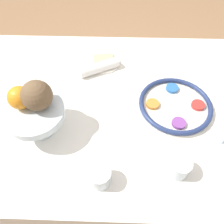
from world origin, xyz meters
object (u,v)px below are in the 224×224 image
(coconut, at_px, (38,95))
(bread_plate, at_px, (105,62))
(orange_fruit, at_px, (21,98))
(cup_near, at_px, (101,176))
(seder_plate, at_px, (176,105))
(fruit_stand, at_px, (37,115))
(cup_far, at_px, (180,167))
(napkin_roll, at_px, (100,67))

(coconut, bearing_deg, bread_plate, -117.87)
(orange_fruit, bearing_deg, cup_near, 142.17)
(seder_plate, height_order, fruit_stand, fruit_stand)
(seder_plate, xyz_separation_m, coconut, (0.52, 0.11, 0.16))
(orange_fruit, distance_m, cup_far, 0.59)
(napkin_roll, height_order, cup_far, cup_far)
(seder_plate, distance_m, bread_plate, 0.42)
(coconut, xyz_separation_m, napkin_roll, (-0.18, -0.32, -0.15))
(seder_plate, xyz_separation_m, bread_plate, (0.32, -0.28, -0.01))
(fruit_stand, distance_m, orange_fruit, 0.08)
(orange_fruit, bearing_deg, fruit_stand, 151.19)
(orange_fruit, height_order, napkin_roll, orange_fruit)
(bread_plate, distance_m, cup_far, 0.63)
(fruit_stand, bearing_deg, cup_near, 140.76)
(bread_plate, relative_size, cup_near, 2.17)
(fruit_stand, bearing_deg, bread_plate, -118.69)
(cup_far, bearing_deg, seder_plate, -96.74)
(fruit_stand, xyz_separation_m, bread_plate, (-0.22, -0.41, -0.09))
(coconut, bearing_deg, seder_plate, -168.42)
(fruit_stand, xyz_separation_m, napkin_roll, (-0.20, -0.35, -0.07))
(bread_plate, distance_m, napkin_roll, 0.07)
(napkin_roll, bearing_deg, seder_plate, 147.28)
(coconut, relative_size, bread_plate, 0.65)
(coconut, relative_size, napkin_roll, 0.54)
(fruit_stand, xyz_separation_m, cup_far, (-0.51, 0.16, -0.06))
(orange_fruit, xyz_separation_m, coconut, (-0.06, -0.00, 0.01))
(cup_near, bearing_deg, napkin_roll, -85.93)
(coconut, xyz_separation_m, bread_plate, (-0.20, -0.39, -0.17))
(bread_plate, bearing_deg, cup_near, 91.80)
(fruit_stand, xyz_separation_m, coconut, (-0.02, -0.02, 0.08))
(fruit_stand, height_order, orange_fruit, orange_fruit)
(bread_plate, xyz_separation_m, napkin_roll, (0.02, 0.06, 0.02))
(fruit_stand, distance_m, cup_near, 0.32)
(seder_plate, distance_m, fruit_stand, 0.56)
(cup_near, bearing_deg, orange_fruit, -37.83)
(napkin_roll, bearing_deg, cup_far, 121.06)
(seder_plate, relative_size, bread_plate, 1.86)
(seder_plate, height_order, coconut, coconut)
(fruit_stand, distance_m, cup_far, 0.53)
(napkin_roll, bearing_deg, fruit_stand, 59.57)
(orange_fruit, bearing_deg, bread_plate, -124.71)
(coconut, height_order, cup_far, coconut)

